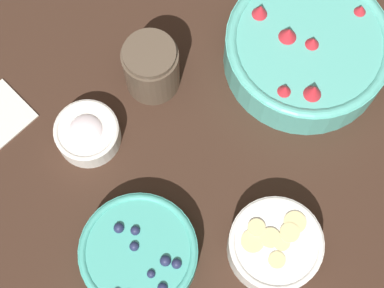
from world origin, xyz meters
The scene contains 6 objects.
ground_plane centered at (0.00, 0.00, 0.00)m, with size 4.00×4.00×0.00m, color #382319.
bowl_strawberries centered at (-0.26, -0.05, 0.04)m, with size 0.26×0.26×0.09m.
bowl_blueberries centered at (0.09, 0.15, 0.03)m, with size 0.17×0.17×0.06m.
bowl_bananas centered at (-0.09, 0.21, 0.03)m, with size 0.13×0.13×0.06m.
bowl_cream centered at (0.10, -0.06, 0.02)m, with size 0.10×0.10×0.05m.
jar_chocolate centered at (-0.03, -0.11, 0.05)m, with size 0.09×0.09×0.10m.
Camera 1 is at (0.08, 0.31, 0.95)m, focal length 60.00 mm.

